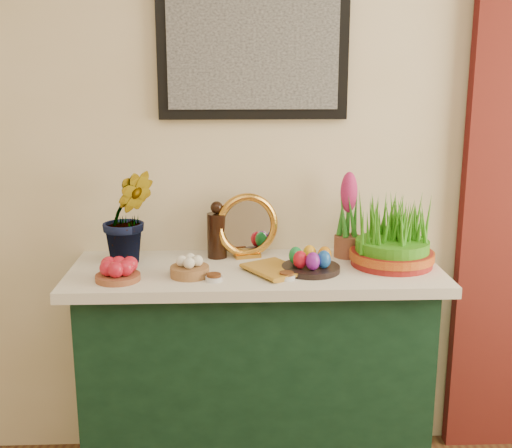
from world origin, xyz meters
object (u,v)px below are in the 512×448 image
Objects in this scene: sideboard at (255,379)px; mirror at (247,226)px; hyacinth_green at (128,202)px; wheatgrass_sabzeh at (393,236)px; book at (255,273)px.

sideboard is 0.61m from mirror.
sideboard is at bearing -24.58° from hyacinth_green.
hyacinth_green reaches higher than wheatgrass_sabzeh.
mirror is 1.20× the size of book.
hyacinth_green is 1.02m from wheatgrass_sabzeh.
mirror is at bearing 63.49° from book.
hyacinth_green is at bearing 170.50° from sideboard.
hyacinth_green is 1.84× the size of mirror.
hyacinth_green reaches higher than sideboard.
sideboard is at bearing -79.30° from mirror.
book is at bearing -37.58° from hyacinth_green.
mirror is at bearing -7.12° from hyacinth_green.
hyacinth_green is at bearing 175.72° from wheatgrass_sabzeh.
mirror is (-0.03, 0.14, 0.59)m from sideboard.
sideboard is 4.95× the size of mirror.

